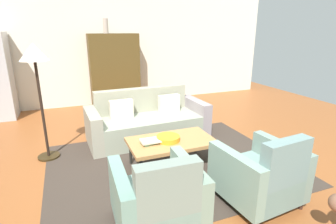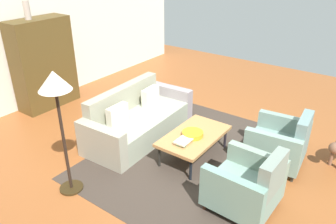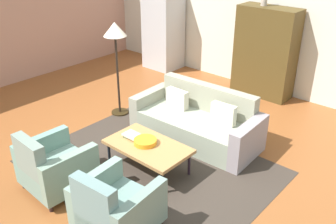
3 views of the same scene
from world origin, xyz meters
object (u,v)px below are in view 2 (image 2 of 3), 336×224
at_px(armchair_right, 281,145).
at_px(armchair_left, 248,187).
at_px(fruit_bowl, 193,134).
at_px(floor_lamp, 56,93).
at_px(book_stack, 183,141).
at_px(cabinet, 44,64).
at_px(coffee_table, 194,136).
at_px(vase_tall, 27,10).
at_px(couch, 136,120).

bearing_deg(armchair_right, armchair_left, 174.86).
distance_m(armchair_left, fruit_bowl, 1.29).
distance_m(fruit_bowl, floor_lamp, 2.13).
bearing_deg(floor_lamp, fruit_bowl, -30.36).
relative_size(armchair_right, fruit_bowl, 2.69).
bearing_deg(armchair_right, book_stack, 123.03).
bearing_deg(cabinet, fruit_bowl, -88.88).
distance_m(coffee_table, book_stack, 0.32).
bearing_deg(cabinet, book_stack, -93.08).
bearing_deg(vase_tall, floor_lamp, -118.51).
relative_size(fruit_bowl, floor_lamp, 0.19).
xyz_separation_m(couch, cabinet, (-0.11, 2.34, 0.61)).
xyz_separation_m(coffee_table, cabinet, (-0.12, 3.52, 0.53)).
bearing_deg(coffee_table, floor_lamp, 150.38).
height_order(couch, floor_lamp, floor_lamp).
bearing_deg(book_stack, coffee_table, 0.67).
bearing_deg(book_stack, fruit_bowl, 0.80).
distance_m(coffee_table, armchair_right, 1.31).
xyz_separation_m(fruit_bowl, cabinet, (-0.07, 3.52, 0.46)).
xyz_separation_m(armchair_right, fruit_bowl, (-0.66, 1.17, 0.10)).
distance_m(coffee_table, floor_lamp, 2.20).
xyz_separation_m(fruit_bowl, vase_tall, (-0.22, 3.52, 1.53)).
height_order(armchair_left, fruit_bowl, armchair_left).
relative_size(fruit_bowl, book_stack, 1.21).
relative_size(coffee_table, vase_tall, 3.51).
xyz_separation_m(armchair_left, fruit_bowl, (0.55, 1.17, 0.10)).
bearing_deg(fruit_bowl, floor_lamp, 149.64).
bearing_deg(armchair_left, floor_lamp, 118.71).
relative_size(coffee_table, fruit_bowl, 3.67).
height_order(coffee_table, cabinet, cabinet).
bearing_deg(book_stack, armchair_left, -104.20).
bearing_deg(floor_lamp, armchair_left, -63.30).
bearing_deg(vase_tall, armchair_left, -94.08).
bearing_deg(book_stack, couch, 75.66).
distance_m(armchair_left, book_stack, 1.20).
bearing_deg(cabinet, vase_tall, -178.19).
bearing_deg(armchair_left, fruit_bowl, 66.64).
distance_m(fruit_bowl, book_stack, 0.26).
distance_m(coffee_table, cabinet, 3.56).
height_order(couch, vase_tall, vase_tall).
xyz_separation_m(couch, coffee_table, (0.00, -1.19, 0.08)).
distance_m(cabinet, floor_lamp, 3.05).
bearing_deg(cabinet, armchair_right, -81.22).
bearing_deg(floor_lamp, armchair_right, -42.93).
height_order(armchair_right, book_stack, armchair_right).
xyz_separation_m(couch, book_stack, (-0.30, -1.19, 0.15)).
distance_m(couch, cabinet, 2.42).
distance_m(book_stack, vase_tall, 3.84).
xyz_separation_m(couch, vase_tall, (-0.26, 2.33, 1.68)).
distance_m(armchair_left, cabinet, 4.75).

